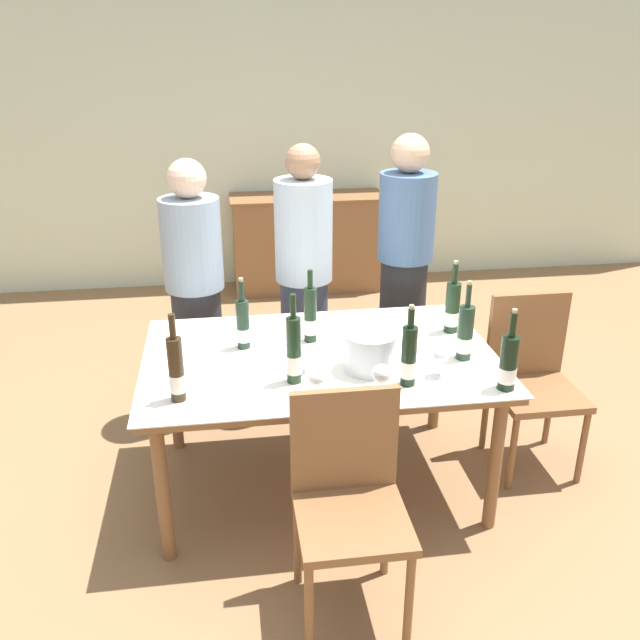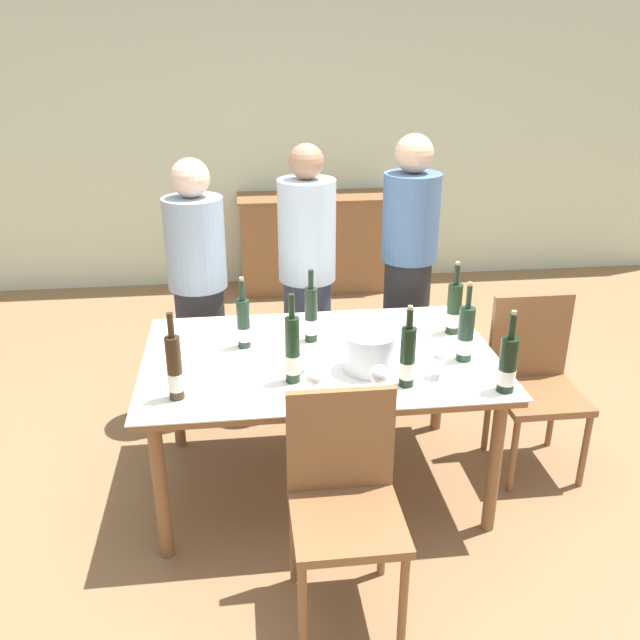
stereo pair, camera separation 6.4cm
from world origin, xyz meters
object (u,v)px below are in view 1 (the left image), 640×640
(wine_bottle_2, at_px, (452,308))
(chair_right_end, at_px, (532,371))
(wine_bottle_0, at_px, (176,370))
(dining_table, at_px, (320,367))
(ice_bucket, at_px, (370,350))
(wine_glass_2, at_px, (304,354))
(wine_bottle_6, at_px, (294,352))
(wine_glass_1, at_px, (381,375))
(wine_glass_0, at_px, (316,379))
(person_guest_right, at_px, (404,271))
(sideboard_cabinet, at_px, (307,243))
(wine_bottle_4, at_px, (465,334))
(person_guest_left, at_px, (304,281))
(wine_bottle_5, at_px, (508,363))
(wine_bottle_3, at_px, (409,357))
(wine_glass_3, at_px, (440,356))
(wine_bottle_7, at_px, (243,324))
(wine_bottle_1, at_px, (310,316))
(chair_near_front, at_px, (347,491))
(person_host, at_px, (196,295))

(wine_bottle_2, xyz_separation_m, chair_right_end, (0.42, -0.09, -0.34))
(wine_bottle_0, bearing_deg, dining_table, 27.38)
(ice_bucket, height_order, wine_glass_2, ice_bucket)
(wine_bottle_6, bearing_deg, wine_glass_1, -31.14)
(wine_glass_0, distance_m, person_guest_right, 1.47)
(sideboard_cabinet, height_order, wine_bottle_6, wine_bottle_6)
(wine_bottle_4, relative_size, chair_right_end, 0.42)
(dining_table, distance_m, ice_bucket, 0.31)
(wine_bottle_0, bearing_deg, wine_bottle_6, 10.22)
(person_guest_left, bearing_deg, wine_bottle_0, -119.35)
(wine_bottle_2, xyz_separation_m, wine_glass_0, (-0.77, -0.59, -0.03))
(wine_bottle_5, relative_size, person_guest_right, 0.23)
(wine_bottle_2, bearing_deg, ice_bucket, -144.51)
(wine_bottle_3, distance_m, wine_glass_3, 0.17)
(chair_right_end, relative_size, person_guest_right, 0.56)
(ice_bucket, bearing_deg, person_guest_right, 67.58)
(wine_bottle_4, height_order, wine_bottle_7, wine_bottle_4)
(wine_bottle_1, relative_size, chair_right_end, 0.41)
(wine_bottle_3, xyz_separation_m, wine_bottle_6, (-0.48, 0.10, 0.01))
(wine_bottle_2, relative_size, person_guest_right, 0.23)
(wine_bottle_3, relative_size, wine_bottle_5, 1.01)
(wine_bottle_1, distance_m, person_guest_right, 0.97)
(wine_bottle_5, relative_size, chair_right_end, 0.40)
(wine_bottle_1, xyz_separation_m, wine_bottle_6, (-0.13, -0.41, 0.01))
(wine_glass_2, bearing_deg, wine_bottle_0, -162.88)
(chair_right_end, bearing_deg, wine_bottle_5, -126.27)
(wine_bottle_7, xyz_separation_m, chair_near_front, (0.35, -0.90, -0.33))
(wine_bottle_6, distance_m, person_host, 1.14)
(wine_bottle_7, height_order, wine_glass_3, wine_bottle_7)
(wine_glass_0, height_order, chair_near_front, chair_near_front)
(wine_bottle_5, bearing_deg, wine_bottle_6, 167.80)
(sideboard_cabinet, height_order, wine_bottle_1, wine_bottle_1)
(sideboard_cabinet, relative_size, wine_bottle_1, 3.61)
(sideboard_cabinet, bearing_deg, chair_near_front, -94.84)
(wine_glass_0, distance_m, person_host, 1.32)
(sideboard_cabinet, xyz_separation_m, ice_bucket, (-0.10, -3.05, 0.40))
(dining_table, bearing_deg, chair_near_front, -90.33)
(wine_bottle_5, distance_m, person_host, 1.82)
(wine_bottle_1, height_order, wine_glass_0, wine_bottle_1)
(wine_glass_1, relative_size, wine_glass_3, 1.12)
(wine_bottle_4, relative_size, person_guest_left, 0.24)
(wine_bottle_1, distance_m, wine_bottle_2, 0.72)
(wine_bottle_7, height_order, person_guest_right, person_guest_right)
(person_host, xyz_separation_m, person_guest_left, (0.63, 0.06, 0.03))
(wine_glass_1, height_order, person_guest_right, person_guest_right)
(chair_right_end, bearing_deg, dining_table, -175.56)
(ice_bucket, relative_size, person_guest_left, 0.15)
(dining_table, bearing_deg, wine_glass_3, -30.05)
(wine_glass_2, bearing_deg, wine_bottle_6, -123.66)
(wine_bottle_2, height_order, wine_glass_0, wine_bottle_2)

